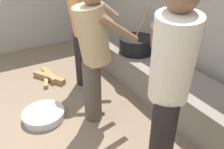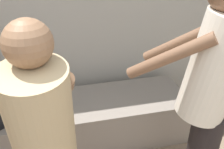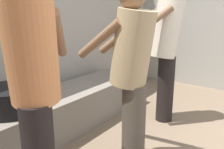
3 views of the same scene
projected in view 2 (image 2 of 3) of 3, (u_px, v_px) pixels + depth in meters
name	position (u px, v px, depth m)	size (l,w,h in m)	color
block_enclosure_rear	(49.00, 17.00, 2.37)	(5.61, 0.20, 2.22)	#9E998E
hearth_ledge	(58.00, 124.00, 2.36)	(2.48, 0.60, 0.44)	slate
cook_in_cream_shirt	(209.00, 94.00, 1.49)	(0.72, 0.69, 1.66)	black
cook_in_tan_shirt	(46.00, 149.00, 1.22)	(0.36, 0.65, 1.51)	#4C4238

